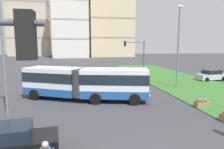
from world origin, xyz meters
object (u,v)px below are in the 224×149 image
articulated_bus (85,82)px  streetlight_left (2,42)px  streetlight_median (178,44)px  apartment_tower_westcentre (71,13)px  car_silver_hatch (211,75)px  car_navy_sedan (62,74)px  apartment_tower_west (29,22)px  flower_planter_2 (202,103)px  car_black_sedan (6,144)px  apartment_tower_centre (111,12)px  traffic_light_far_right (137,53)px

articulated_bus → streetlight_left: 7.70m
streetlight_median → apartment_tower_westcentre: bearing=101.8°
car_silver_hatch → car_navy_sedan: same height
streetlight_left → apartment_tower_westcentre: 83.19m
streetlight_left → apartment_tower_west: (-21.50, 102.23, 13.16)m
flower_planter_2 → apartment_tower_west: size_ratio=0.03×
car_black_sedan → streetlight_left: streetlight_left is taller
articulated_bus → car_navy_sedan: bearing=104.1°
car_silver_hatch → streetlight_median: bearing=-152.1°
streetlight_left → streetlight_median: 18.64m
streetlight_median → streetlight_left: bearing=-155.9°
apartment_tower_centre → apartment_tower_westcentre: bearing=-162.7°
apartment_tower_westcentre → apartment_tower_west: bearing=138.4°
streetlight_left → streetlight_median: streetlight_median is taller
articulated_bus → apartment_tower_west: size_ratio=0.32×
articulated_bus → streetlight_median: (11.30, 3.97, 3.71)m
articulated_bus → streetlight_median: 12.54m
articulated_bus → car_navy_sedan: (-3.25, 12.93, -0.90)m
apartment_tower_westcentre → car_silver_hatch: bearing=-71.9°
streetlight_median → apartment_tower_west: bearing=112.1°
flower_planter_2 → apartment_tower_centre: size_ratio=0.02×
car_navy_sedan → streetlight_median: (14.55, -8.96, 4.61)m
flower_planter_2 → apartment_tower_west: 110.50m
apartment_tower_west → apartment_tower_westcentre: apartment_tower_westcentre is taller
streetlight_left → apartment_tower_westcentre: bearing=88.9°
articulated_bus → car_navy_sedan: 13.36m
car_black_sedan → streetlight_median: streetlight_median is taller
car_navy_sedan → traffic_light_far_right: bearing=-14.9°
car_black_sedan → car_silver_hatch: size_ratio=0.99×
apartment_tower_west → apartment_tower_westcentre: size_ratio=0.90×
traffic_light_far_right → articulated_bus: bearing=-128.6°
flower_planter_2 → articulated_bus: bearing=156.5°
articulated_bus → streetlight_median: bearing=19.4°
traffic_light_far_right → streetlight_left: bearing=-135.1°
car_black_sedan → apartment_tower_west: apartment_tower_west is taller
streetlight_median → car_silver_hatch: bearing=27.9°
flower_planter_2 → apartment_tower_centre: apartment_tower_centre is taller
flower_planter_2 → apartment_tower_westcentre: apartment_tower_westcentre is taller
car_black_sedan → streetlight_left: 7.82m
streetlight_left → apartment_tower_westcentre: size_ratio=0.24×
car_silver_hatch → streetlight_median: size_ratio=0.47×
car_navy_sedan → apartment_tower_centre: 76.99m
apartment_tower_westcentre → streetlight_median: bearing=-78.2°
flower_planter_2 → apartment_tower_westcentre: size_ratio=0.03×
articulated_bus → car_navy_sedan: articulated_bus is taller
streetlight_median → apartment_tower_centre: bearing=86.9°
flower_planter_2 → apartment_tower_centre: (6.19, 88.38, 22.25)m
articulated_bus → traffic_light_far_right: bearing=51.4°
streetlight_median → apartment_tower_westcentre: (-15.45, 74.17, 15.09)m
apartment_tower_westcentre → apartment_tower_centre: 20.79m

